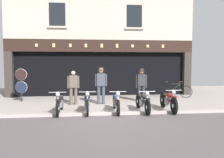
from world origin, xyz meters
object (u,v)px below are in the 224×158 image
object	(u,v)px
motorcycle_center_right	(143,101)
tyre_sign_pole	(21,81)
motorcycle_center_left	(87,102)
motorcycle_center	(116,102)
shopkeeper_center	(101,84)
motorcycle_left	(60,102)
advert_board_far	(142,66)
salesman_right	(141,83)
salesman_left	(73,86)
leaning_bicycle	(176,91)
advert_board_near	(126,65)
motorcycle_right	(168,100)

from	to	relation	value
motorcycle_center_right	tyre_sign_pole	size ratio (longest dim) A/B	1.17
motorcycle_center_left	motorcycle_center	distance (m)	1.15
shopkeeper_center	tyre_sign_pole	bearing A→B (deg)	-13.08
motorcycle_left	advert_board_far	world-z (taller)	advert_board_far
salesman_right	salesman_left	bearing A→B (deg)	12.88
motorcycle_left	leaning_bicycle	bearing A→B (deg)	-151.00
tyre_sign_pole	salesman_right	bearing A→B (deg)	-6.45
motorcycle_left	tyre_sign_pole	bearing A→B (deg)	-52.90
advert_board_far	leaning_bicycle	size ratio (longest dim) A/B	0.56
motorcycle_center_right	tyre_sign_pole	world-z (taller)	tyre_sign_pole
motorcycle_center	advert_board_near	distance (m)	5.17
salesman_right	motorcycle_center	bearing A→B (deg)	60.48
motorcycle_center_right	motorcycle_right	size ratio (longest dim) A/B	0.98
motorcycle_right	salesman_right	distance (m)	2.42
tyre_sign_pole	motorcycle_center	bearing A→B (deg)	-33.81
motorcycle_center	advert_board_near	world-z (taller)	advert_board_near
salesman_left	tyre_sign_pole	distance (m)	2.90
tyre_sign_pole	motorcycle_left	bearing A→B (deg)	-52.71
tyre_sign_pole	advert_board_far	bearing A→B (deg)	15.60
shopkeeper_center	advert_board_far	size ratio (longest dim) A/B	1.77
motorcycle_right	shopkeeper_center	size ratio (longest dim) A/B	1.17
shopkeeper_center	tyre_sign_pole	size ratio (longest dim) A/B	1.01
tyre_sign_pole	leaning_bicycle	xyz separation A→B (m)	(8.31, 0.46, -0.65)
advert_board_near	leaning_bicycle	distance (m)	3.34
motorcycle_left	motorcycle_center	size ratio (longest dim) A/B	1.00
motorcycle_center_right	leaning_bicycle	distance (m)	4.50
motorcycle_right	motorcycle_center_right	bearing A→B (deg)	5.21
motorcycle_left	salesman_left	size ratio (longest dim) A/B	1.26
salesman_left	motorcycle_center	bearing A→B (deg)	125.89
motorcycle_center_right	advert_board_far	bearing A→B (deg)	-104.47
motorcycle_center	salesman_right	world-z (taller)	salesman_right
advert_board_far	motorcycle_center	bearing A→B (deg)	-114.47
tyre_sign_pole	advert_board_near	size ratio (longest dim) A/B	1.84
leaning_bicycle	tyre_sign_pole	bearing A→B (deg)	105.19
motorcycle_center_right	salesman_left	xyz separation A→B (m)	(-2.84, 1.90, 0.45)
motorcycle_center	shopkeeper_center	world-z (taller)	shopkeeper_center
motorcycle_center_right	advert_board_near	world-z (taller)	advert_board_near
motorcycle_right	shopkeeper_center	bearing A→B (deg)	-33.55
leaning_bicycle	motorcycle_center	bearing A→B (deg)	143.56
salesman_left	leaning_bicycle	bearing A→B (deg)	-172.50
motorcycle_center	leaning_bicycle	distance (m)	5.18
motorcycle_right	leaning_bicycle	world-z (taller)	motorcycle_right
advert_board_near	advert_board_far	xyz separation A→B (m)	(0.98, 0.00, -0.06)
motorcycle_left	advert_board_near	xyz separation A→B (m)	(3.42, 4.78, 1.43)
motorcycle_center_left	shopkeeper_center	world-z (taller)	shopkeeper_center
motorcycle_center	advert_board_far	distance (m)	5.47
motorcycle_right	leaning_bicycle	bearing A→B (deg)	-115.35
motorcycle_center_right	motorcycle_right	bearing A→B (deg)	-177.64
motorcycle_center_left	advert_board_near	size ratio (longest dim) A/B	2.09
shopkeeper_center	salesman_right	size ratio (longest dim) A/B	1.03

